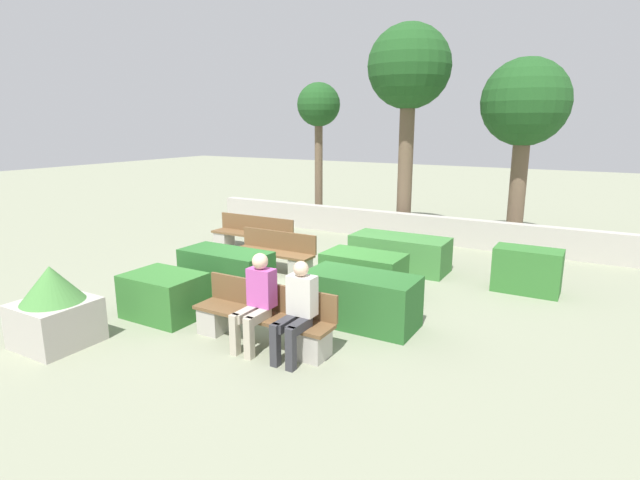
{
  "coord_description": "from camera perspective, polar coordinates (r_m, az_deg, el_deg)",
  "views": [
    {
      "loc": [
        4.89,
        -7.56,
        3.07
      ],
      "look_at": [
        0.26,
        0.5,
        0.9
      ],
      "focal_mm": 28.0,
      "sensor_mm": 36.0,
      "label": 1
    }
  ],
  "objects": [
    {
      "name": "bench_right_side",
      "position": [
        12.39,
        -7.77,
        0.28
      ],
      "size": [
        2.18,
        0.48,
        0.84
      ],
      "rotation": [
        0.0,
        0.0,
        0.0
      ],
      "color": "brown",
      "rests_on": "ground_plane"
    },
    {
      "name": "tree_leftmost",
      "position": [
        15.7,
        -0.16,
        14.65
      ],
      "size": [
        1.31,
        1.31,
        4.3
      ],
      "color": "brown",
      "rests_on": "ground_plane"
    },
    {
      "name": "hedge_block_near_left",
      "position": [
        9.36,
        5.0,
        -3.71
      ],
      "size": [
        1.47,
        0.85,
        0.73
      ],
      "color": "#33702D",
      "rests_on": "ground_plane"
    },
    {
      "name": "hedge_block_mid_right",
      "position": [
        8.51,
        -17.38,
        -6.06
      ],
      "size": [
        1.22,
        0.89,
        0.72
      ],
      "color": "#33702D",
      "rests_on": "ground_plane"
    },
    {
      "name": "perimeter_wall",
      "position": [
        13.8,
        8.52,
        1.67
      ],
      "size": [
        11.54,
        0.3,
        0.72
      ],
      "color": "#ADA89E",
      "rests_on": "ground_plane"
    },
    {
      "name": "person_seated_man",
      "position": [
        6.98,
        -7.27,
        -6.47
      ],
      "size": [
        0.38,
        0.63,
        1.34
      ],
      "color": "#B2A893",
      "rests_on": "ground_plane"
    },
    {
      "name": "hedge_block_near_right",
      "position": [
        10.85,
        9.08,
        -1.47
      ],
      "size": [
        2.05,
        0.9,
        0.73
      ],
      "color": "#3D7A38",
      "rests_on": "ground_plane"
    },
    {
      "name": "person_seated_woman",
      "position": [
        6.62,
        -2.65,
        -7.62
      ],
      "size": [
        0.38,
        0.63,
        1.32
      ],
      "color": "#333338",
      "rests_on": "ground_plane"
    },
    {
      "name": "hedge_block_far_left",
      "position": [
        7.83,
        4.72,
        -6.79
      ],
      "size": [
        1.74,
        0.84,
        0.81
      ],
      "color": "#286028",
      "rests_on": "ground_plane"
    },
    {
      "name": "tree_center_left",
      "position": [
        14.19,
        10.13,
        18.37
      ],
      "size": [
        2.22,
        2.22,
        5.67
      ],
      "color": "brown",
      "rests_on": "ground_plane"
    },
    {
      "name": "bench_front",
      "position": [
        7.23,
        -6.54,
        -9.15
      ],
      "size": [
        2.19,
        0.49,
        0.84
      ],
      "color": "brown",
      "rests_on": "ground_plane"
    },
    {
      "name": "bench_left_side",
      "position": [
        10.59,
        -5.3,
        -1.93
      ],
      "size": [
        1.84,
        0.48,
        0.84
      ],
      "rotation": [
        0.0,
        0.0,
        0.04
      ],
      "color": "brown",
      "rests_on": "ground_plane"
    },
    {
      "name": "planter_corner_left",
      "position": [
        8.01,
        -28.11,
        -6.83
      ],
      "size": [
        0.96,
        0.96,
        1.16
      ],
      "color": "#ADA89E",
      "rests_on": "ground_plane"
    },
    {
      "name": "hedge_block_far_right",
      "position": [
        9.22,
        -10.64,
        -3.75
      ],
      "size": [
        1.66,
        0.77,
        0.85
      ],
      "color": "#286028",
      "rests_on": "ground_plane"
    },
    {
      "name": "ground_plane",
      "position": [
        9.51,
        -2.89,
        -5.7
      ],
      "size": [
        60.0,
        60.0,
        0.0
      ],
      "primitive_type": "plane",
      "color": "gray"
    },
    {
      "name": "hedge_block_mid_left",
      "position": [
        10.04,
        22.58,
        -3.22
      ],
      "size": [
        1.18,
        0.61,
        0.83
      ],
      "color": "#33702D",
      "rests_on": "ground_plane"
    },
    {
      "name": "tree_center_right",
      "position": [
        13.91,
        22.38,
        13.96
      ],
      "size": [
        2.18,
        2.18,
        4.69
      ],
      "color": "brown",
      "rests_on": "ground_plane"
    }
  ]
}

